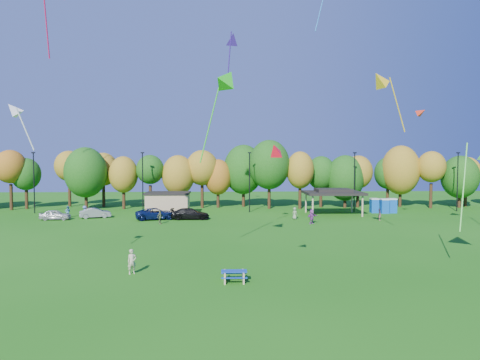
{
  "coord_description": "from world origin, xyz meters",
  "views": [
    {
      "loc": [
        -1.75,
        -24.22,
        8.21
      ],
      "look_at": [
        -0.66,
        6.0,
        6.65
      ],
      "focal_mm": 32.0,
      "sensor_mm": 36.0,
      "label": 1
    }
  ],
  "objects_px": {
    "picnic_table": "(234,275)",
    "car_d": "(190,214)",
    "car_b": "(95,213)",
    "car_a": "(55,215)",
    "car_c": "(156,214)",
    "kite_flyer": "(132,262)",
    "porta_potties": "(384,206)"
  },
  "relations": [
    {
      "from": "picnic_table",
      "to": "car_d",
      "type": "xyz_separation_m",
      "value": [
        -5.25,
        29.07,
        0.32
      ]
    },
    {
      "from": "car_b",
      "to": "car_a",
      "type": "bearing_deg",
      "value": 91.39
    },
    {
      "from": "picnic_table",
      "to": "car_d",
      "type": "relative_size",
      "value": 0.33
    },
    {
      "from": "car_c",
      "to": "car_d",
      "type": "distance_m",
      "value": 4.52
    },
    {
      "from": "porta_potties",
      "to": "picnic_table",
      "type": "distance_m",
      "value": 41.65
    },
    {
      "from": "car_a",
      "to": "car_c",
      "type": "height_order",
      "value": "car_c"
    },
    {
      "from": "picnic_table",
      "to": "car_a",
      "type": "distance_m",
      "value": 37.27
    },
    {
      "from": "kite_flyer",
      "to": "porta_potties",
      "type": "bearing_deg",
      "value": 14.14
    },
    {
      "from": "porta_potties",
      "to": "picnic_table",
      "type": "relative_size",
      "value": 2.19
    },
    {
      "from": "porta_potties",
      "to": "kite_flyer",
      "type": "height_order",
      "value": "porta_potties"
    },
    {
      "from": "car_a",
      "to": "car_b",
      "type": "distance_m",
      "value": 5.05
    },
    {
      "from": "porta_potties",
      "to": "car_a",
      "type": "height_order",
      "value": "porta_potties"
    },
    {
      "from": "porta_potties",
      "to": "car_b",
      "type": "height_order",
      "value": "porta_potties"
    },
    {
      "from": "kite_flyer",
      "to": "car_b",
      "type": "relative_size",
      "value": 0.43
    },
    {
      "from": "car_b",
      "to": "porta_potties",
      "type": "bearing_deg",
      "value": -102.57
    },
    {
      "from": "car_c",
      "to": "car_a",
      "type": "bearing_deg",
      "value": 75.2
    },
    {
      "from": "porta_potties",
      "to": "picnic_table",
      "type": "bearing_deg",
      "value": -123.7
    },
    {
      "from": "car_d",
      "to": "porta_potties",
      "type": "bearing_deg",
      "value": -78.77
    },
    {
      "from": "porta_potties",
      "to": "car_b",
      "type": "bearing_deg",
      "value": -174.83
    },
    {
      "from": "car_a",
      "to": "car_d",
      "type": "relative_size",
      "value": 0.76
    },
    {
      "from": "car_b",
      "to": "car_c",
      "type": "xyz_separation_m",
      "value": [
        8.57,
        -1.75,
        0.08
      ]
    },
    {
      "from": "car_b",
      "to": "car_c",
      "type": "height_order",
      "value": "car_c"
    },
    {
      "from": "car_b",
      "to": "car_d",
      "type": "distance_m",
      "value": 13.21
    },
    {
      "from": "picnic_table",
      "to": "kite_flyer",
      "type": "relative_size",
      "value": 0.97
    },
    {
      "from": "picnic_table",
      "to": "car_c",
      "type": "relative_size",
      "value": 0.31
    },
    {
      "from": "porta_potties",
      "to": "car_d",
      "type": "xyz_separation_m",
      "value": [
        -28.35,
        -5.58,
        -0.35
      ]
    },
    {
      "from": "kite_flyer",
      "to": "car_a",
      "type": "xyz_separation_m",
      "value": [
        -15.93,
        27.1,
        -0.21
      ]
    },
    {
      "from": "car_c",
      "to": "car_d",
      "type": "xyz_separation_m",
      "value": [
        4.52,
        -0.08,
        -0.02
      ]
    },
    {
      "from": "car_a",
      "to": "kite_flyer",
      "type": "bearing_deg",
      "value": -153.55
    },
    {
      "from": "picnic_table",
      "to": "kite_flyer",
      "type": "distance_m",
      "value": 7.5
    },
    {
      "from": "picnic_table",
      "to": "car_d",
      "type": "height_order",
      "value": "car_d"
    },
    {
      "from": "picnic_table",
      "to": "car_d",
      "type": "distance_m",
      "value": 29.55
    }
  ]
}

